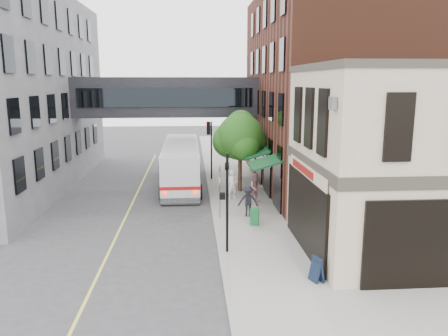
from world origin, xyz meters
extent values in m
plane|color=#38383A|center=(0.00, 0.00, 0.00)|extent=(120.00, 120.00, 0.00)
cube|color=gray|center=(2.00, 14.00, 0.07)|extent=(4.00, 60.00, 0.15)
cube|color=#C2AD94|center=(9.00, 2.00, 4.08)|extent=(10.00, 8.00, 8.15)
cube|color=#38332B|center=(9.00, 2.00, 4.15)|extent=(10.12, 8.12, 0.50)
cube|color=#38332B|center=(9.00, 2.00, 8.30)|extent=(10.12, 8.12, 0.30)
cube|color=black|center=(3.94, 2.00, 1.85)|extent=(0.14, 6.40, 3.40)
cube|color=black|center=(3.90, 2.00, 1.85)|extent=(0.04, 5.90, 3.00)
cube|color=maroon|center=(3.88, 2.60, 3.80)|extent=(0.03, 3.60, 0.32)
cube|color=#4F2618|center=(10.00, 15.00, 7.00)|extent=(12.00, 18.00, 14.00)
cube|color=#0C371F|center=(3.14, 13.75, 3.00)|extent=(1.80, 13.00, 0.40)
cube|color=black|center=(-3.00, 18.00, 6.50)|extent=(14.00, 3.00, 3.00)
cube|color=black|center=(-3.00, 16.45, 6.50)|extent=(13.00, 0.08, 1.40)
cube|color=black|center=(-3.00, 19.55, 6.50)|extent=(13.00, 0.08, 1.40)
cylinder|color=black|center=(0.40, 2.00, 2.40)|extent=(0.12, 0.12, 4.50)
cube|color=black|center=(0.18, 2.00, 2.75)|extent=(0.25, 0.22, 0.30)
imported|color=black|center=(0.40, 2.00, 4.25)|extent=(0.20, 0.16, 1.00)
cylinder|color=black|center=(0.40, 17.00, 2.40)|extent=(0.12, 0.12, 4.50)
cube|color=black|center=(0.18, 17.00, 2.75)|extent=(0.25, 0.22, 0.30)
cube|color=black|center=(0.18, 17.00, 4.15)|extent=(0.28, 0.28, 1.00)
sphere|color=#FF0C05|center=(0.02, 17.00, 4.50)|extent=(0.18, 0.18, 0.18)
cylinder|color=gray|center=(0.40, 7.00, 1.65)|extent=(0.08, 0.08, 3.00)
cube|color=white|center=(0.38, 7.00, 2.35)|extent=(0.03, 0.75, 0.22)
cube|color=#0C591E|center=(0.38, 7.00, 2.90)|extent=(0.03, 0.70, 0.18)
cube|color=#B20C0C|center=(0.38, 7.00, 1.85)|extent=(0.03, 0.30, 0.40)
cylinder|color=#382619|center=(2.20, 13.00, 1.55)|extent=(0.28, 0.28, 2.80)
sphere|color=#255316|center=(2.20, 13.00, 3.95)|extent=(3.20, 3.20, 3.20)
sphere|color=#255316|center=(3.00, 13.50, 3.55)|extent=(2.20, 2.20, 2.20)
sphere|color=#255316|center=(1.50, 13.30, 3.65)|extent=(2.40, 2.40, 2.40)
sphere|color=#255316|center=(2.30, 13.60, 4.75)|extent=(2.00, 2.00, 2.00)
cube|color=#D8CC4C|center=(-5.00, 10.00, 0.01)|extent=(0.12, 40.00, 0.01)
cube|color=silver|center=(-1.93, 15.69, 1.66)|extent=(2.59, 11.57, 2.91)
cube|color=black|center=(-1.93, 15.69, 2.16)|extent=(2.65, 11.37, 1.06)
cube|color=#B20C0C|center=(-1.93, 15.69, 1.16)|extent=(2.65, 11.59, 0.22)
cylinder|color=black|center=(-3.16, 11.46, 0.50)|extent=(0.31, 1.01, 1.00)
cylinder|color=black|center=(-0.65, 11.48, 0.50)|extent=(0.31, 1.01, 1.00)
cylinder|color=black|center=(-3.21, 19.50, 0.50)|extent=(0.31, 1.01, 1.00)
cylinder|color=black|center=(-0.70, 19.52, 0.50)|extent=(0.31, 1.01, 1.00)
imported|color=white|center=(1.49, 10.91, 1.10)|extent=(0.77, 0.59, 1.90)
imported|color=#C47F85|center=(2.88, 9.94, 1.10)|extent=(1.10, 0.96, 1.91)
imported|color=black|center=(2.02, 7.13, 1.04)|extent=(1.27, 0.89, 1.79)
cube|color=#16632E|center=(2.17, 5.59, 0.60)|extent=(0.53, 0.50, 0.90)
cube|color=#101C31|center=(3.58, -1.24, 0.64)|extent=(0.52, 0.64, 0.98)
camera|label=1|loc=(-1.14, -16.55, 7.72)|focal=35.00mm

